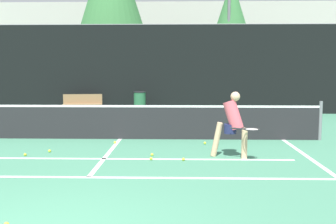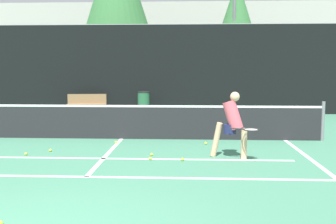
# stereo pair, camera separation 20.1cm
# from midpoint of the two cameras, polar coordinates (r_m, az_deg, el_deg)

# --- Properties ---
(court_baseline_near) EXTENTS (11.00, 0.10, 0.01)m
(court_baseline_near) POSITION_cam_midpoint_polar(r_m,az_deg,el_deg) (7.38, -12.21, -9.24)
(court_baseline_near) COLOR white
(court_baseline_near) RESTS_ON ground
(court_service_line) EXTENTS (8.25, 0.10, 0.01)m
(court_service_line) POSITION_cam_midpoint_polar(r_m,az_deg,el_deg) (8.75, -9.94, -6.69)
(court_service_line) COLOR white
(court_service_line) RESTS_ON ground
(court_center_mark) EXTENTS (0.10, 3.84, 0.01)m
(court_center_mark) POSITION_cam_midpoint_polar(r_m,az_deg,el_deg) (9.19, -9.36, -6.04)
(court_center_mark) COLOR white
(court_center_mark) RESTS_ON ground
(court_sideline_right) EXTENTS (0.10, 4.84, 0.01)m
(court_sideline_right) POSITION_cam_midpoint_polar(r_m,az_deg,el_deg) (9.45, 18.76, -5.96)
(court_sideline_right) COLOR white
(court_sideline_right) RESTS_ON ground
(net) EXTENTS (11.09, 0.09, 1.07)m
(net) POSITION_cam_midpoint_polar(r_m,az_deg,el_deg) (10.97, -7.52, -1.28)
(net) COLOR slate
(net) RESTS_ON ground
(fence_back) EXTENTS (24.00, 0.06, 3.82)m
(fence_back) POSITION_cam_midpoint_polar(r_m,az_deg,el_deg) (17.02, -4.28, 6.21)
(fence_back) COLOR black
(fence_back) RESTS_ON ground
(player_practicing) EXTENTS (1.05, 0.82, 1.47)m
(player_practicing) POSITION_cam_midpoint_polar(r_m,az_deg,el_deg) (8.67, 8.69, -1.45)
(player_practicing) COLOR #DBAD84
(player_practicing) RESTS_ON ground
(tennis_ball_scattered_0) EXTENTS (0.07, 0.07, 0.07)m
(tennis_ball_scattered_0) POSITION_cam_midpoint_polar(r_m,az_deg,el_deg) (9.49, -20.60, -5.80)
(tennis_ball_scattered_0) COLOR #D1E033
(tennis_ball_scattered_0) RESTS_ON ground
(tennis_ball_scattered_1) EXTENTS (0.07, 0.07, 0.07)m
(tennis_ball_scattered_1) POSITION_cam_midpoint_polar(r_m,az_deg,el_deg) (10.41, -8.26, -4.38)
(tennis_ball_scattered_1) COLOR #D1E033
(tennis_ball_scattered_1) RESTS_ON ground
(tennis_ball_scattered_3) EXTENTS (0.07, 0.07, 0.07)m
(tennis_ball_scattered_3) POSITION_cam_midpoint_polar(r_m,az_deg,el_deg) (9.70, -17.38, -5.41)
(tennis_ball_scattered_3) COLOR #D1E033
(tennis_ball_scattered_3) RESTS_ON ground
(tennis_ball_scattered_4) EXTENTS (0.07, 0.07, 0.07)m
(tennis_ball_scattered_4) POSITION_cam_midpoint_polar(r_m,az_deg,el_deg) (8.89, -2.98, -6.19)
(tennis_ball_scattered_4) COLOR #D1E033
(tennis_ball_scattered_4) RESTS_ON ground
(tennis_ball_scattered_5) EXTENTS (0.07, 0.07, 0.07)m
(tennis_ball_scattered_5) POSITION_cam_midpoint_polar(r_m,az_deg,el_deg) (8.44, 1.56, -6.88)
(tennis_ball_scattered_5) COLOR #D1E033
(tennis_ball_scattered_5) RESTS_ON ground
(tennis_ball_scattered_6) EXTENTS (0.07, 0.07, 0.07)m
(tennis_ball_scattered_6) POSITION_cam_midpoint_polar(r_m,az_deg,el_deg) (8.51, -3.16, -6.78)
(tennis_ball_scattered_6) COLOR #D1E033
(tennis_ball_scattered_6) RESTS_ON ground
(tennis_ball_scattered_7) EXTENTS (0.07, 0.07, 0.07)m
(tennis_ball_scattered_7) POSITION_cam_midpoint_polar(r_m,az_deg,el_deg) (10.24, 4.82, -4.51)
(tennis_ball_scattered_7) COLOR #D1E033
(tennis_ball_scattered_7) RESTS_ON ground
(courtside_bench) EXTENTS (1.66, 0.59, 0.86)m
(courtside_bench) POSITION_cam_midpoint_polar(r_m,az_deg,el_deg) (16.87, -12.62, 1.19)
(courtside_bench) COLOR olive
(courtside_bench) RESTS_ON ground
(trash_bin) EXTENTS (0.52, 0.52, 0.98)m
(trash_bin) POSITION_cam_midpoint_polar(r_m,az_deg,el_deg) (16.44, -4.45, 1.28)
(trash_bin) COLOR #28603D
(trash_bin) RESTS_ON ground
(parked_car) EXTENTS (1.82, 4.69, 1.44)m
(parked_car) POSITION_cam_midpoint_polar(r_m,az_deg,el_deg) (20.15, -9.07, 2.51)
(parked_car) COLOR #B7B7BC
(parked_car) RESTS_ON ground
(tree_west) EXTENTS (2.54, 2.54, 6.78)m
(tree_west) POSITION_cam_midpoint_polar(r_m,az_deg,el_deg) (22.30, 8.92, 13.62)
(tree_west) COLOR brown
(tree_west) RESTS_ON ground
(building_far) EXTENTS (36.00, 2.40, 6.61)m
(building_far) POSITION_cam_midpoint_polar(r_m,az_deg,el_deg) (29.70, -1.78, 9.06)
(building_far) COLOR #B2ADA3
(building_far) RESTS_ON ground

